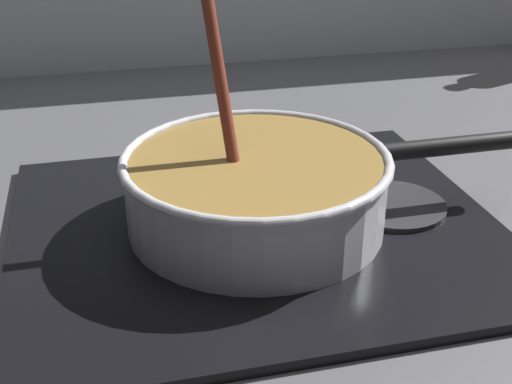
# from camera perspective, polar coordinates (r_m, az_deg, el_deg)

# --- Properties ---
(ground) EXTENTS (2.40, 1.60, 0.04)m
(ground) POSITION_cam_1_polar(r_m,az_deg,el_deg) (0.76, 3.98, -6.66)
(ground) COLOR #4C4C51
(hob_plate) EXTENTS (0.56, 0.48, 0.01)m
(hob_plate) POSITION_cam_1_polar(r_m,az_deg,el_deg) (0.79, 0.00, -3.08)
(hob_plate) COLOR black
(hob_plate) RESTS_ON ground
(burner_ring) EXTENTS (0.17, 0.17, 0.01)m
(burner_ring) POSITION_cam_1_polar(r_m,az_deg,el_deg) (0.79, 0.00, -2.45)
(burner_ring) COLOR #592D0C
(burner_ring) RESTS_ON hob_plate
(spare_burner) EXTENTS (0.13, 0.13, 0.01)m
(spare_burner) POSITION_cam_1_polar(r_m,az_deg,el_deg) (0.84, 11.52, -1.09)
(spare_burner) COLOR #262628
(spare_burner) RESTS_ON hob_plate
(cooking_pan) EXTENTS (0.47, 0.31, 0.30)m
(cooking_pan) POSITION_cam_1_polar(r_m,az_deg,el_deg) (0.77, 0.09, 0.36)
(cooking_pan) COLOR silver
(cooking_pan) RESTS_ON hob_plate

